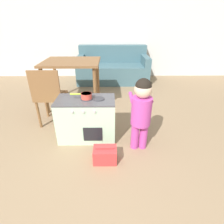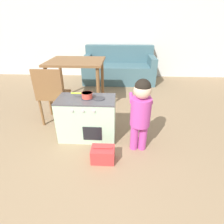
# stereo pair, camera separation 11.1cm
# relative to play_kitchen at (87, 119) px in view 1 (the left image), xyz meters

# --- Properties ---
(ground_plane) EXTENTS (16.00, 16.00, 0.00)m
(ground_plane) POSITION_rel_play_kitchen_xyz_m (0.02, -1.09, -0.27)
(ground_plane) COLOR #8E7556
(wall_back) EXTENTS (10.00, 0.06, 2.60)m
(wall_back) POSITION_rel_play_kitchen_xyz_m (0.02, 2.88, 1.03)
(wall_back) COLOR silver
(wall_back) RESTS_ON ground_plane
(play_kitchen) EXTENTS (0.70, 0.39, 0.54)m
(play_kitchen) POSITION_rel_play_kitchen_xyz_m (0.00, 0.00, 0.00)
(play_kitchen) COLOR #B2DBB7
(play_kitchen) RESTS_ON ground_plane
(toy_pot) EXTENTS (0.25, 0.13, 0.07)m
(toy_pot) POSITION_rel_play_kitchen_xyz_m (0.01, 0.00, 0.31)
(toy_pot) COLOR #E04C3D
(toy_pot) RESTS_ON play_kitchen
(child_figure) EXTENTS (0.24, 0.36, 0.85)m
(child_figure) POSITION_rel_play_kitchen_xyz_m (0.63, -0.22, 0.25)
(child_figure) COLOR #BC429E
(child_figure) RESTS_ON ground_plane
(toy_basket) EXTENTS (0.25, 0.17, 0.18)m
(toy_basket) POSITION_rel_play_kitchen_xyz_m (0.24, -0.45, -0.19)
(toy_basket) COLOR #D13838
(toy_basket) RESTS_ON ground_plane
(dining_table) EXTENTS (0.91, 0.77, 0.78)m
(dining_table) POSITION_rel_play_kitchen_xyz_m (-0.34, 1.02, 0.38)
(dining_table) COLOR brown
(dining_table) RESTS_ON ground_plane
(dining_chair_near) EXTENTS (0.38, 0.38, 0.82)m
(dining_chair_near) POSITION_rel_play_kitchen_xyz_m (-0.54, 0.33, 0.18)
(dining_chair_near) COLOR brown
(dining_chair_near) RESTS_ON ground_plane
(couch) EXTENTS (1.68, 0.86, 0.82)m
(couch) POSITION_rel_play_kitchen_xyz_m (0.36, 2.43, 0.03)
(couch) COLOR #426670
(couch) RESTS_ON ground_plane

